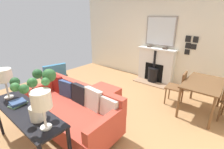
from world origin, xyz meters
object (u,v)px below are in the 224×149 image
object	(u,v)px
mantel_bowl_far	(165,48)
potted_plant	(37,92)
console_table	(26,115)
table_lamp_near_end	(4,76)
mantel_bowl_near	(149,46)
table_lamp_far_end	(42,101)
fireplace	(155,67)
dining_chair_near_fireplace	(179,86)
sofa	(71,110)
armchair_accent	(54,76)
book_stack	(18,103)
ottoman	(102,94)
dining_table	(203,86)

from	to	relation	value
mantel_bowl_far	potted_plant	world-z (taller)	potted_plant
console_table	table_lamp_near_end	xyz separation A→B (m)	(0.00, -0.61, 0.47)
mantel_bowl_near	table_lamp_far_end	bearing A→B (deg)	9.98
fireplace	mantel_bowl_far	xyz separation A→B (m)	(-0.03, 0.24, 0.63)
mantel_bowl_near	mantel_bowl_far	size ratio (longest dim) A/B	0.91
table_lamp_near_end	dining_chair_near_fireplace	world-z (taller)	table_lamp_near_end
sofa	dining_chair_near_fireplace	size ratio (longest dim) A/B	2.42
mantel_bowl_far	armchair_accent	bearing A→B (deg)	-40.06
table_lamp_far_end	mantel_bowl_far	bearing A→B (deg)	-177.51
console_table	dining_chair_near_fireplace	world-z (taller)	dining_chair_near_fireplace
console_table	table_lamp_near_end	distance (m)	0.77
book_stack	ottoman	bearing A→B (deg)	177.13
mantel_bowl_near	console_table	world-z (taller)	mantel_bowl_near
mantel_bowl_near	dining_table	world-z (taller)	mantel_bowl_near
mantel_bowl_far	potted_plant	distance (m)	3.95
armchair_accent	ottoman	bearing A→B (deg)	102.43
table_lamp_far_end	dining_chair_near_fireplace	world-z (taller)	table_lamp_far_end
sofa	dining_table	world-z (taller)	sofa
sofa	book_stack	xyz separation A→B (m)	(0.79, -0.23, 0.42)
ottoman	dining_table	xyz separation A→B (m)	(-1.12, 1.93, 0.39)
mantel_bowl_near	sofa	world-z (taller)	mantel_bowl_near
ottoman	armchair_accent	world-z (taller)	armchair_accent
armchair_accent	potted_plant	size ratio (longest dim) A/B	1.18
console_table	book_stack	xyz separation A→B (m)	(0.00, -0.24, 0.12)
fireplace	table_lamp_near_end	size ratio (longest dim) A/B	2.39
table_lamp_far_end	book_stack	world-z (taller)	table_lamp_far_end
ottoman	potted_plant	world-z (taller)	potted_plant
table_lamp_near_end	table_lamp_far_end	world-z (taller)	table_lamp_near_end
mantel_bowl_near	table_lamp_near_end	world-z (taller)	table_lamp_near_end
ottoman	dining_table	world-z (taller)	dining_table
dining_chair_near_fireplace	table_lamp_far_end	bearing A→B (deg)	-13.14
armchair_accent	dining_table	world-z (taller)	armchair_accent
mantel_bowl_far	potted_plant	bearing A→B (deg)	-0.82
mantel_bowl_near	ottoman	world-z (taller)	mantel_bowl_near
mantel_bowl_near	table_lamp_near_end	xyz separation A→B (m)	(4.00, -0.51, 0.02)
fireplace	table_lamp_far_end	size ratio (longest dim) A/B	2.42
fireplace	table_lamp_near_end	xyz separation A→B (m)	(3.97, -0.80, 0.65)
book_stack	potted_plant	bearing A→B (deg)	95.69
mantel_bowl_far	potted_plant	xyz separation A→B (m)	(3.94, -0.06, 0.02)
sofa	table_lamp_far_end	distance (m)	1.26
mantel_bowl_far	sofa	xyz separation A→B (m)	(3.21, -0.44, -0.77)
fireplace	sofa	size ratio (longest dim) A/B	0.60
mantel_bowl_near	console_table	size ratio (longest dim) A/B	0.09
sofa	console_table	world-z (taller)	sofa
armchair_accent	dining_table	size ratio (longest dim) A/B	0.70
dining_chair_near_fireplace	mantel_bowl_far	bearing A→B (deg)	-141.24
armchair_accent	book_stack	xyz separation A→B (m)	(1.47, 1.46, 0.34)
table_lamp_near_end	dining_table	size ratio (longest dim) A/B	0.44
fireplace	potted_plant	distance (m)	3.97
mantel_bowl_far	dining_chair_near_fireplace	size ratio (longest dim) A/B	0.19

